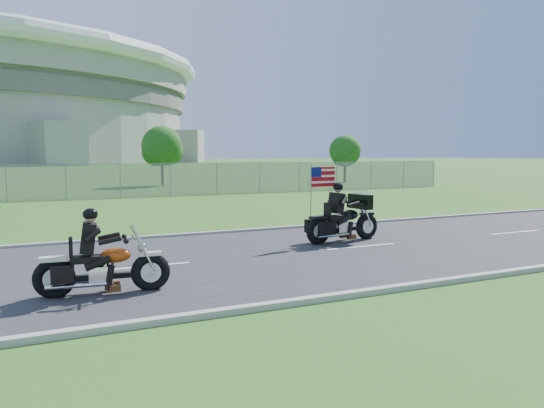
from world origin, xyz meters
name	(u,v)px	position (x,y,z in m)	size (l,w,h in m)	color
ground	(225,261)	(0.00, 0.00, 0.00)	(420.00, 420.00, 0.00)	#32591C
road	(225,260)	(0.00, 0.00, 0.02)	(120.00, 8.00, 0.04)	#28282B
curb_north	(179,235)	(0.00, 4.05, 0.05)	(120.00, 0.18, 0.12)	#9E9B93
curb_south	(308,301)	(0.00, -4.05, 0.05)	(120.00, 0.18, 0.12)	#9E9B93
fence	(6,183)	(-5.00, 20.00, 1.00)	(60.00, 0.03, 2.00)	gray
tree_fence_near	(162,148)	(6.04, 30.04, 2.97)	(3.52, 3.28, 4.75)	#382316
tree_fence_far	(345,153)	(22.04, 28.03, 2.64)	(3.08, 2.87, 4.20)	#382316
motorcycle_lead	(101,268)	(-3.16, -1.97, 0.52)	(2.43, 0.76, 1.63)	black
motorcycle_follow	(343,222)	(4.04, 1.00, 0.60)	(2.64, 0.95, 2.20)	black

